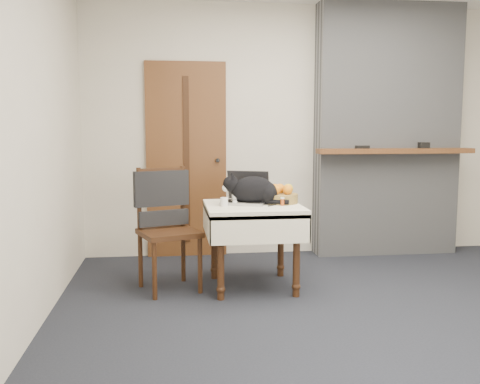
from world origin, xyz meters
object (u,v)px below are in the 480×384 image
Objects in this scene: laptop at (246,195)px; chair at (165,211)px; fruit_basket at (281,195)px; pill_bottle at (282,201)px; door at (186,160)px; side_table at (253,218)px; cat at (254,191)px; cream_jar at (224,202)px.

laptop is 0.44× the size of chair.
chair is (-0.98, 0.04, -0.12)m from fruit_basket.
chair is at bearing 168.62° from pill_bottle.
door reaches higher than side_table.
fruit_basket is (0.24, 0.04, -0.05)m from cat.
side_table is (0.51, -1.21, -0.41)m from door.
chair is (-0.48, 0.16, -0.09)m from cream_jar.
side_table is 0.77× the size of chair.
side_table is at bearing -67.20° from door.
cream_jar is 0.07× the size of chair.
cat is (0.52, -1.18, -0.19)m from door.
laptop reaches higher than pill_bottle.
chair reaches higher than cat.
door is at bearing 134.48° from laptop.
laptop is 0.26m from cream_jar.
door reaches higher than laptop.
chair reaches higher than side_table.
cream_jar is 0.26× the size of fruit_basket.
fruit_basket is 0.28× the size of chair.
pill_bottle is 0.25× the size of fruit_basket.
cream_jar is at bearing -159.87° from cat.
fruit_basket is at bearing 14.82° from laptop.
door is 2.56× the size of side_table.
side_table is 0.31m from fruit_basket.
cat is 1.94× the size of fruit_basket.
cream_jar is at bearing 176.47° from pill_bottle.
fruit_basket is at bearing 81.86° from pill_bottle.
laptop reaches higher than cream_jar.
cat is at bearing -30.40° from laptop.
pill_bottle is at bearing -98.14° from fruit_basket.
laptop is 0.34m from pill_bottle.
cream_jar is 0.47m from pill_bottle.
fruit_basket reaches higher than pill_bottle.
pill_bottle is at bearing -30.63° from chair.
door is 7.14× the size of fruit_basket.
fruit_basket is at bearing -21.42° from chair.
pill_bottle is (0.27, -0.19, -0.03)m from laptop.
cat is at bearing -170.80° from fruit_basket.
door is 1.22m from laptop.
side_table is 10.90× the size of cream_jar.
laptop is at bearing 129.26° from cat.
fruit_basket is (0.50, 0.13, 0.03)m from cream_jar.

